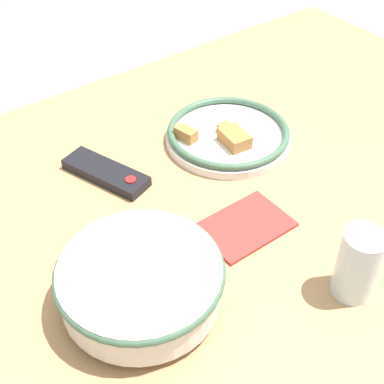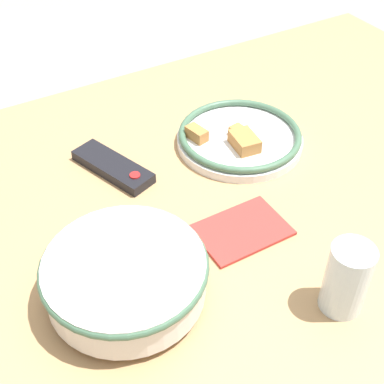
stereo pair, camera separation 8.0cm
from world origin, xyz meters
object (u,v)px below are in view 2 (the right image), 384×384
Objects in this scene: noodle_bowl at (125,276)px; drinking_glass at (347,279)px; tv_remote at (113,167)px; food_plate at (239,137)px.

drinking_glass reaches higher than noodle_bowl.
food_plate is at bearing 149.49° from tv_remote.
noodle_bowl is at bearing -146.97° from food_plate.
tv_remote is at bearing 70.14° from noodle_bowl.
noodle_bowl is 0.96× the size of food_plate.
noodle_bowl is 0.32m from drinking_glass.
tv_remote is (0.10, 0.28, -0.04)m from noodle_bowl.
tv_remote is (-0.26, 0.05, -0.01)m from food_plate.
drinking_glass is (0.16, -0.46, 0.05)m from tv_remote.
tv_remote is 1.55× the size of drinking_glass.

